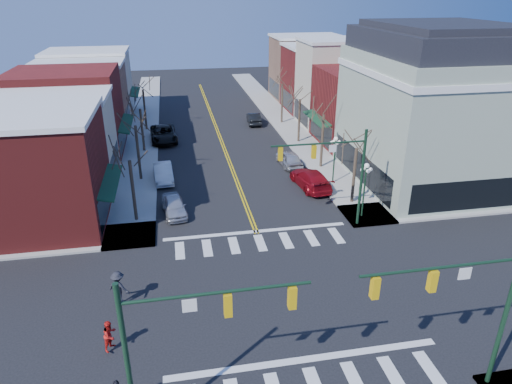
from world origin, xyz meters
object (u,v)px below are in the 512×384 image
car_right_far (254,118)px  pedestrian_red_b (110,335)px  car_right_mid (289,158)px  pedestrian_dark_b (119,287)px  car_right_near (311,179)px  car_left_mid (163,173)px  lamppost_midblock (335,152)px  car_left_near (174,206)px  lamppost_corner (365,181)px  car_left_far (164,134)px  victorian_corner (434,106)px

car_right_far → pedestrian_red_b: 40.09m
car_right_mid → pedestrian_dark_b: pedestrian_dark_b is taller
pedestrian_red_b → car_right_mid: bearing=-1.4°
car_right_near → car_right_mid: size_ratio=1.25×
pedestrian_dark_b → car_left_mid: bearing=-68.9°
car_right_mid → pedestrian_red_b: bearing=53.6°
lamppost_midblock → car_left_near: size_ratio=1.08×
car_left_near → lamppost_corner: bearing=-20.3°
car_left_near → car_left_far: 18.57m
lamppost_corner → car_right_near: bearing=109.3°
car_right_far → victorian_corner: bearing=123.2°
car_left_far → car_right_far: size_ratio=1.40×
pedestrian_red_b → pedestrian_dark_b: pedestrian_dark_b is taller
lamppost_corner → car_left_far: 26.21m
car_right_mid → car_right_far: (-0.70, 15.22, -0.03)m
car_left_far → pedestrian_red_b: size_ratio=3.85×
car_left_near → car_right_near: bearing=6.9°
victorian_corner → lamppost_corner: victorian_corner is taller
lamppost_midblock → car_left_far: size_ratio=0.72×
car_left_mid → car_left_far: 11.67m
pedestrian_red_b → pedestrian_dark_b: size_ratio=0.83×
car_right_mid → car_left_near: bearing=33.4°
car_right_mid → lamppost_corner: bearing=99.1°
car_left_near → car_left_mid: (-0.79, 6.88, 0.06)m
car_right_near → pedestrian_red_b: 22.61m
victorian_corner → car_right_mid: (-10.95, 5.60, -5.92)m
victorian_corner → pedestrian_red_b: (-25.35, -16.86, -5.72)m
car_left_mid → car_right_far: car_left_mid is taller
lamppost_corner → car_right_far: bearing=97.1°
car_right_near → pedestrian_dark_b: (-14.80, -13.44, 0.30)m
pedestrian_red_b → car_right_near: bearing=-9.9°
victorian_corner → lamppost_corner: bearing=-144.1°
car_left_far → car_right_mid: car_left_far is taller
pedestrian_dark_b → lamppost_corner: bearing=-127.9°
lamppost_midblock → pedestrian_dark_b: 21.93m
car_left_near → lamppost_midblock: bearing=6.2°
car_left_mid → car_left_far: bearing=85.9°
victorian_corner → car_right_mid: bearing=152.9°
car_left_mid → car_left_far: car_left_far is taller
car_left_mid → car_right_near: size_ratio=0.83×
car_left_far → car_right_far: (11.20, 5.13, -0.13)m
car_left_near → car_left_mid: 6.93m
car_right_far → car_left_mid: bearing=60.2°
car_left_near → pedestrian_red_b: 14.38m
lamppost_corner → car_right_near: 6.86m
car_left_near → pedestrian_dark_b: pedestrian_dark_b is taller
car_right_near → pedestrian_red_b: bearing=42.4°
victorian_corner → pedestrian_dark_b: victorian_corner is taller
pedestrian_red_b → victorian_corner: bearing=-25.1°
car_left_near → car_right_mid: car_right_mid is taller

